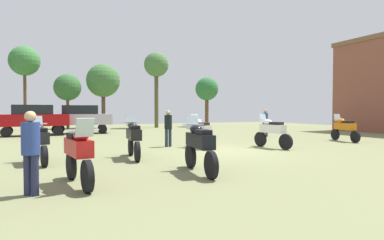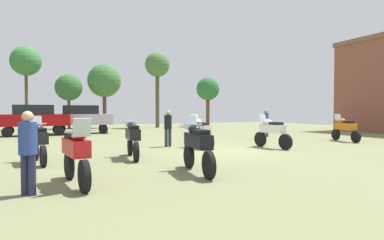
{
  "view_description": "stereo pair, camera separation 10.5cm",
  "coord_description": "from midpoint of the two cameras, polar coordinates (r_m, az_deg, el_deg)",
  "views": [
    {
      "loc": [
        -6.69,
        -11.05,
        1.68
      ],
      "look_at": [
        0.07,
        3.49,
        1.18
      ],
      "focal_mm": 29.66,
      "sensor_mm": 36.0,
      "label": 1
    },
    {
      "loc": [
        -6.6,
        -11.1,
        1.68
      ],
      "look_at": [
        0.07,
        3.49,
        1.18
      ],
      "focal_mm": 29.66,
      "sensor_mm": 36.0,
      "label": 2
    }
  ],
  "objects": [
    {
      "name": "motorcycle_3",
      "position": [
        7.42,
        -19.74,
        -5.48
      ],
      "size": [
        0.64,
        2.14,
        1.5
      ],
      "rotation": [
        0.0,
        0.0,
        3.28
      ],
      "color": "black",
      "rests_on": "ground"
    },
    {
      "name": "ground_plane",
      "position": [
        13.03,
        6.37,
        -5.59
      ],
      "size": [
        44.0,
        52.0,
        0.02
      ],
      "color": "#787C52"
    },
    {
      "name": "motorcycle_7",
      "position": [
        10.96,
        -25.6,
        -3.3
      ],
      "size": [
        0.67,
        2.12,
        1.47
      ],
      "rotation": [
        0.0,
        0.0,
        0.16
      ],
      "color": "black",
      "rests_on": "ground"
    },
    {
      "name": "tree_6",
      "position": [
        30.31,
        -21.2,
        5.41
      ],
      "size": [
        2.34,
        2.34,
        4.85
      ],
      "color": "brown",
      "rests_on": "ground"
    },
    {
      "name": "tree_5",
      "position": [
        30.42,
        -27.62,
        9.25
      ],
      "size": [
        2.46,
        2.46,
        7.02
      ],
      "color": "brown",
      "rests_on": "ground"
    },
    {
      "name": "tree_3",
      "position": [
        32.51,
        2.96,
        5.48
      ],
      "size": [
        2.35,
        2.35,
        5.01
      ],
      "color": "brown",
      "rests_on": "ground"
    },
    {
      "name": "car_1",
      "position": [
        23.88,
        -19.11,
        0.51
      ],
      "size": [
        4.51,
        2.4,
        2.0
      ],
      "rotation": [
        0.0,
        0.0,
        1.43
      ],
      "color": "black",
      "rests_on": "ground"
    },
    {
      "name": "motorcycle_8",
      "position": [
        13.83,
        1.75,
        -2.08
      ],
      "size": [
        0.62,
        2.15,
        1.48
      ],
      "rotation": [
        0.0,
        0.0,
        0.03
      ],
      "color": "black",
      "rests_on": "ground"
    },
    {
      "name": "person_2",
      "position": [
        14.39,
        -4.13,
        -1.0
      ],
      "size": [
        0.37,
        0.37,
        1.65
      ],
      "rotation": [
        0.0,
        0.0,
        6.19
      ],
      "color": "#222F44",
      "rests_on": "ground"
    },
    {
      "name": "person_1",
      "position": [
        6.92,
        -27.02,
        -4.25
      ],
      "size": [
        0.48,
        0.48,
        1.64
      ],
      "rotation": [
        0.0,
        0.0,
        5.62
      ],
      "color": "#232746",
      "rests_on": "ground"
    },
    {
      "name": "motorcycle_6",
      "position": [
        8.37,
        1.37,
        -4.49
      ],
      "size": [
        0.62,
        2.25,
        1.51
      ],
      "rotation": [
        0.0,
        0.0,
        -0.11
      ],
      "color": "black",
      "rests_on": "ground"
    },
    {
      "name": "tree_2",
      "position": [
        30.88,
        -15.4,
        6.77
      ],
      "size": [
        3.08,
        3.08,
        5.96
      ],
      "color": "brown",
      "rests_on": "ground"
    },
    {
      "name": "motorcycle_9",
      "position": [
        18.7,
        25.97,
        -1.29
      ],
      "size": [
        0.76,
        2.16,
        1.45
      ],
      "rotation": [
        0.0,
        0.0,
        -0.23
      ],
      "color": "black",
      "rests_on": "ground"
    },
    {
      "name": "car_2",
      "position": [
        23.02,
        -26.47,
        0.38
      ],
      "size": [
        4.37,
        1.97,
        2.0
      ],
      "rotation": [
        0.0,
        0.0,
        1.61
      ],
      "color": "black",
      "rests_on": "ground"
    },
    {
      "name": "tree_1",
      "position": [
        30.59,
        -6.16,
        9.54
      ],
      "size": [
        2.32,
        2.32,
        7.14
      ],
      "color": "#4D4A2B",
      "rests_on": "ground"
    },
    {
      "name": "motorcycle_5",
      "position": [
        11.08,
        -10.36,
        -3.03
      ],
      "size": [
        0.62,
        2.19,
        1.49
      ],
      "rotation": [
        0.0,
        0.0,
        -0.11
      ],
      "color": "black",
      "rests_on": "ground"
    },
    {
      "name": "motorcycle_4",
      "position": [
        14.32,
        14.38,
        -1.98
      ],
      "size": [
        0.64,
        2.13,
        1.5
      ],
      "rotation": [
        0.0,
        0.0,
        0.14
      ],
      "color": "black",
      "rests_on": "ground"
    },
    {
      "name": "person_3",
      "position": [
        20.33,
        13.28,
        -0.13
      ],
      "size": [
        0.46,
        0.46,
        1.71
      ],
      "rotation": [
        0.0,
        0.0,
        5.77
      ],
      "color": "#2E3546",
      "rests_on": "ground"
    }
  ]
}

